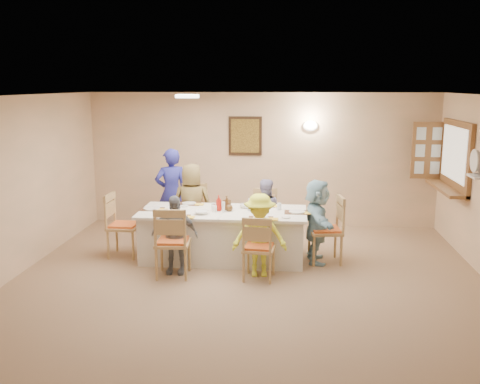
# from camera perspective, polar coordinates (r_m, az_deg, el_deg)

# --- Properties ---
(ground) EXTENTS (7.00, 7.00, 0.00)m
(ground) POSITION_cam_1_polar(r_m,az_deg,el_deg) (7.00, 0.55, -10.78)
(ground) COLOR #987A62
(room_walls) EXTENTS (7.00, 7.00, 7.00)m
(room_walls) POSITION_cam_1_polar(r_m,az_deg,el_deg) (6.58, 0.57, 1.52)
(room_walls) COLOR tan
(room_walls) RESTS_ON ground
(wall_picture) EXTENTS (0.62, 0.05, 0.72)m
(wall_picture) POSITION_cam_1_polar(r_m,az_deg,el_deg) (10.00, 0.56, 6.01)
(wall_picture) COLOR black
(wall_picture) RESTS_ON room_walls
(wall_sconce) EXTENTS (0.26, 0.09, 0.18)m
(wall_sconce) POSITION_cam_1_polar(r_m,az_deg,el_deg) (9.93, 7.52, 7.03)
(wall_sconce) COLOR white
(wall_sconce) RESTS_ON room_walls
(ceiling_light) EXTENTS (0.36, 0.36, 0.05)m
(ceiling_light) POSITION_cam_1_polar(r_m,az_deg,el_deg) (8.11, -5.66, 10.13)
(ceiling_light) COLOR white
(ceiling_light) RESTS_ON room_walls
(serving_hatch) EXTENTS (0.06, 1.50, 1.15)m
(serving_hatch) POSITION_cam_1_polar(r_m,az_deg,el_deg) (9.32, 22.04, 3.53)
(serving_hatch) COLOR brown
(serving_hatch) RESTS_ON room_walls
(hatch_sill) EXTENTS (0.30, 1.50, 0.05)m
(hatch_sill) POSITION_cam_1_polar(r_m,az_deg,el_deg) (9.36, 21.10, 0.38)
(hatch_sill) COLOR brown
(hatch_sill) RESTS_ON room_walls
(shutter_door) EXTENTS (0.55, 0.04, 1.00)m
(shutter_door) POSITION_cam_1_polar(r_m,az_deg,el_deg) (9.98, 19.39, 4.19)
(shutter_door) COLOR brown
(shutter_door) RESTS_ON room_walls
(fan_shelf) EXTENTS (0.22, 0.36, 0.03)m
(fan_shelf) POSITION_cam_1_polar(r_m,az_deg,el_deg) (8.03, 24.12, 1.50)
(fan_shelf) COLOR white
(fan_shelf) RESTS_ON room_walls
(desk_fan) EXTENTS (0.30, 0.30, 0.28)m
(desk_fan) POSITION_cam_1_polar(r_m,az_deg,el_deg) (8.00, 24.00, 2.57)
(desk_fan) COLOR #A5A5A8
(desk_fan) RESTS_ON fan_shelf
(dining_table) EXTENTS (2.52, 1.07, 0.76)m
(dining_table) POSITION_cam_1_polar(r_m,az_deg,el_deg) (8.21, -1.83, -4.61)
(dining_table) COLOR silver
(dining_table) RESTS_ON ground
(chair_back_left) EXTENTS (0.50, 0.50, 1.00)m
(chair_back_left) POSITION_cam_1_polar(r_m,az_deg,el_deg) (9.03, -4.98, -2.37)
(chair_back_left) COLOR tan
(chair_back_left) RESTS_ON ground
(chair_back_right) EXTENTS (0.46, 0.46, 0.93)m
(chair_back_right) POSITION_cam_1_polar(r_m,az_deg,el_deg) (8.90, 2.66, -2.75)
(chair_back_right) COLOR tan
(chair_back_right) RESTS_ON ground
(chair_front_left) EXTENTS (0.51, 0.51, 1.01)m
(chair_front_left) POSITION_cam_1_polar(r_m,az_deg,el_deg) (7.51, -7.18, -5.21)
(chair_front_left) COLOR tan
(chair_front_left) RESTS_ON ground
(chair_front_right) EXTENTS (0.48, 0.48, 0.92)m
(chair_front_right) POSITION_cam_1_polar(r_m,az_deg,el_deg) (7.37, 2.03, -5.85)
(chair_front_right) COLOR tan
(chair_front_right) RESTS_ON ground
(chair_left_end) EXTENTS (0.49, 0.49, 1.00)m
(chair_left_end) POSITION_cam_1_polar(r_m,az_deg,el_deg) (8.50, -12.27, -3.45)
(chair_left_end) COLOR tan
(chair_left_end) RESTS_ON ground
(chair_right_end) EXTENTS (0.55, 0.55, 1.02)m
(chair_right_end) POSITION_cam_1_polar(r_m,az_deg,el_deg) (8.12, 9.10, -3.95)
(chair_right_end) COLOR tan
(chair_right_end) RESTS_ON ground
(diner_back_left) EXTENTS (0.71, 0.49, 1.38)m
(diner_back_left) POSITION_cam_1_polar(r_m,az_deg,el_deg) (8.87, -5.14, -1.35)
(diner_back_left) COLOR brown
(diner_back_left) RESTS_ON ground
(diner_back_right) EXTENTS (0.64, 0.54, 1.14)m
(diner_back_right) POSITION_cam_1_polar(r_m,az_deg,el_deg) (8.76, 2.62, -2.29)
(diner_back_right) COLOR #9691BD
(diner_back_right) RESTS_ON ground
(diner_front_left) EXTENTS (0.67, 0.29, 1.13)m
(diner_front_left) POSITION_cam_1_polar(r_m,az_deg,el_deg) (7.61, -6.99, -4.53)
(diner_front_left) COLOR slate
(diner_front_left) RESTS_ON ground
(diner_front_right) EXTENTS (0.84, 0.57, 1.18)m
(diner_front_right) POSITION_cam_1_polar(r_m,az_deg,el_deg) (7.44, 2.09, -4.63)
(diner_front_right) COLOR #F1FE39
(diner_front_right) RESTS_ON ground
(diner_right_end) EXTENTS (1.21, 0.49, 1.27)m
(diner_right_end) POSITION_cam_1_polar(r_m,az_deg,el_deg) (8.09, 8.20, -3.10)
(diner_right_end) COLOR #9DCEE0
(diner_right_end) RESTS_ON ground
(caregiver) EXTENTS (0.85, 0.79, 1.56)m
(caregiver) POSITION_cam_1_polar(r_m,az_deg,el_deg) (9.39, -7.32, -0.11)
(caregiver) COLOR #292C95
(caregiver) RESTS_ON ground
(placemat_fl) EXTENTS (0.34, 0.25, 0.01)m
(placemat_fl) POSITION_cam_1_polar(r_m,az_deg,el_deg) (7.80, -6.62, -2.61)
(placemat_fl) COLOR #472B19
(placemat_fl) RESTS_ON dining_table
(plate_fl) EXTENTS (0.25, 0.25, 0.02)m
(plate_fl) POSITION_cam_1_polar(r_m,az_deg,el_deg) (7.80, -6.62, -2.54)
(plate_fl) COLOR white
(plate_fl) RESTS_ON dining_table
(napkin_fl) EXTENTS (0.14, 0.14, 0.01)m
(napkin_fl) POSITION_cam_1_polar(r_m,az_deg,el_deg) (7.72, -5.39, -2.69)
(napkin_fl) COLOR yellow
(napkin_fl) RESTS_ON dining_table
(placemat_fr) EXTENTS (0.35, 0.26, 0.01)m
(placemat_fr) POSITION_cam_1_polar(r_m,az_deg,el_deg) (7.65, 2.22, -2.83)
(placemat_fr) COLOR #472B19
(placemat_fr) RESTS_ON dining_table
(plate_fr) EXTENTS (0.23, 0.23, 0.01)m
(plate_fr) POSITION_cam_1_polar(r_m,az_deg,el_deg) (7.65, 2.22, -2.76)
(plate_fr) COLOR white
(plate_fr) RESTS_ON dining_table
(napkin_fr) EXTENTS (0.14, 0.14, 0.01)m
(napkin_fr) POSITION_cam_1_polar(r_m,az_deg,el_deg) (7.59, 3.56, -2.90)
(napkin_fr) COLOR yellow
(napkin_fr) RESTS_ON dining_table
(placemat_bl) EXTENTS (0.37, 0.27, 0.01)m
(placemat_bl) POSITION_cam_1_polar(r_m,az_deg,el_deg) (8.61, -5.46, -1.26)
(placemat_bl) COLOR #472B19
(placemat_bl) RESTS_ON dining_table
(plate_bl) EXTENTS (0.22, 0.22, 0.01)m
(plate_bl) POSITION_cam_1_polar(r_m,az_deg,el_deg) (8.60, -5.46, -1.19)
(plate_bl) COLOR white
(plate_bl) RESTS_ON dining_table
(napkin_bl) EXTENTS (0.14, 0.14, 0.01)m
(napkin_bl) POSITION_cam_1_polar(r_m,az_deg,el_deg) (8.52, -4.34, -1.31)
(napkin_bl) COLOR yellow
(napkin_bl) RESTS_ON dining_table
(placemat_br) EXTENTS (0.36, 0.27, 0.01)m
(placemat_br) POSITION_cam_1_polar(r_m,az_deg,el_deg) (8.46, 2.55, -1.43)
(placemat_br) COLOR #472B19
(placemat_br) RESTS_ON dining_table
(plate_br) EXTENTS (0.25, 0.25, 0.02)m
(plate_br) POSITION_cam_1_polar(r_m,az_deg,el_deg) (8.46, 2.55, -1.37)
(plate_br) COLOR white
(plate_br) RESTS_ON dining_table
(napkin_br) EXTENTS (0.13, 0.13, 0.01)m
(napkin_br) POSITION_cam_1_polar(r_m,az_deg,el_deg) (8.41, 3.75, -1.49)
(napkin_br) COLOR yellow
(napkin_br) RESTS_ON dining_table
(placemat_le) EXTENTS (0.36, 0.26, 0.01)m
(placemat_le) POSITION_cam_1_polar(r_m,az_deg,el_deg) (8.32, -9.39, -1.81)
(placemat_le) COLOR #472B19
(placemat_le) RESTS_ON dining_table
(plate_le) EXTENTS (0.26, 0.26, 0.02)m
(plate_le) POSITION_cam_1_polar(r_m,az_deg,el_deg) (8.31, -9.39, -1.74)
(plate_le) COLOR white
(plate_le) RESTS_ON dining_table
(napkin_le) EXTENTS (0.13, 0.13, 0.01)m
(napkin_le) POSITION_cam_1_polar(r_m,az_deg,el_deg) (8.22, -8.27, -1.88)
(napkin_le) COLOR yellow
(napkin_le) RESTS_ON dining_table
(placemat_re) EXTENTS (0.37, 0.28, 0.01)m
(placemat_re) POSITION_cam_1_polar(r_m,az_deg,el_deg) (8.05, 6.09, -2.17)
(placemat_re) COLOR #472B19
(placemat_re) RESTS_ON dining_table
(plate_re) EXTENTS (0.24, 0.24, 0.02)m
(plate_re) POSITION_cam_1_polar(r_m,az_deg,el_deg) (8.04, 6.10, -2.10)
(plate_re) COLOR white
(plate_re) RESTS_ON dining_table
(napkin_re) EXTENTS (0.14, 0.14, 0.01)m
(napkin_re) POSITION_cam_1_polar(r_m,az_deg,el_deg) (8.00, 7.39, -2.23)
(napkin_re) COLOR yellow
(napkin_re) RESTS_ON dining_table
(teacup_a) EXTENTS (0.13, 0.13, 0.08)m
(teacup_a) POSITION_cam_1_polar(r_m,az_deg,el_deg) (7.90, -7.97, -2.18)
(teacup_a) COLOR white
(teacup_a) RESTS_ON dining_table
(teacup_b) EXTENTS (0.13, 0.13, 0.08)m
(teacup_b) POSITION_cam_1_polar(r_m,az_deg,el_deg) (8.57, 1.14, -1.00)
(teacup_b) COLOR white
(teacup_b) RESTS_ON dining_table
(bowl_a) EXTENTS (0.22, 0.22, 0.05)m
(bowl_a) POSITION_cam_1_polar(r_m,az_deg,el_deg) (7.92, -4.12, -2.18)
(bowl_a) COLOR white
(bowl_a) RESTS_ON dining_table
(bowl_b) EXTENTS (0.30, 0.30, 0.06)m
(bowl_b) POSITION_cam_1_polar(r_m,az_deg,el_deg) (8.29, 0.60, -1.51)
(bowl_b) COLOR white
(bowl_b) RESTS_ON dining_table
(condiment_ketchup) EXTENTS (0.11, 0.11, 0.24)m
(condiment_ketchup) POSITION_cam_1_polar(r_m,az_deg,el_deg) (8.09, -2.28, -1.18)
(condiment_ketchup) COLOR red
(condiment_ketchup) RESTS_ON dining_table
(condiment_brown) EXTENTS (0.16, 0.17, 0.21)m
(condiment_brown) POSITION_cam_1_polar(r_m,az_deg,el_deg) (8.17, -1.41, -1.14)
(condiment_brown) COLOR #503315
(condiment_brown) RESTS_ON dining_table
(condiment_malt) EXTENTS (0.12, 0.12, 0.14)m
(condiment_malt) POSITION_cam_1_polar(r_m,az_deg,el_deg) (8.08, -1.16, -1.56)
(condiment_malt) COLOR #503315
(condiment_malt) RESTS_ON dining_table
(drinking_glass) EXTENTS (0.07, 0.07, 0.10)m
(drinking_glass) POSITION_cam_1_polar(r_m,az_deg,el_deg) (8.16, -2.85, -1.54)
(drinking_glass) COLOR silver
(drinking_glass) RESTS_ON dining_table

